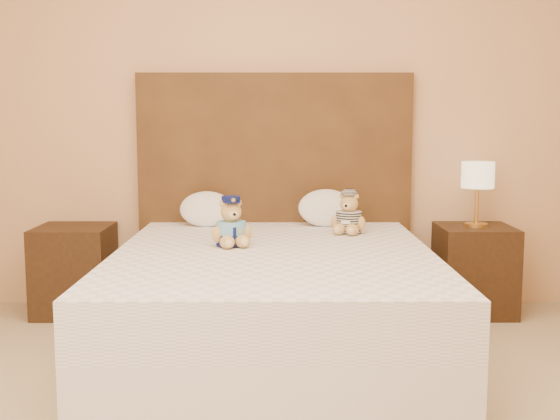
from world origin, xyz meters
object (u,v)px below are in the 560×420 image
Objects in this scene: teddy_prisoner at (349,213)px; pillow_left at (206,207)px; nightstand_right at (474,270)px; teddy_police at (231,222)px; nightstand_left at (75,270)px; lamp at (478,178)px; pillow_right at (326,206)px; bed at (274,303)px.

teddy_prisoner reaches higher than pillow_left.
nightstand_right is 1.67m from teddy_police.
nightstand_left is 2.50m from nightstand_right.
lamp reaches higher than pillow_right.
teddy_prisoner is at bearing -19.27° from pillow_left.
teddy_prisoner is 0.69× the size of pillow_right.
pillow_right is at bearing 0.00° from pillow_left.
lamp is at bearing 0.00° from nightstand_left.
lamp is at bearing -1.85° from pillow_right.
pillow_right reaches higher than teddy_prisoner.
lamp is (2.50, 0.00, 0.57)m from nightstand_left.
nightstand_left and nightstand_right have the same top height.
lamp reaches higher than pillow_left.
teddy_police is at bearing -128.15° from teddy_prisoner.
nightstand_left is 2.56m from lamp.
teddy_police is at bearing -74.01° from pillow_left.
pillow_right reaches higher than nightstand_right.
nightstand_right is 1.38× the size of lamp.
teddy_police is 0.74× the size of pillow_right.
bed is 3.64× the size of nightstand_left.
pillow_left is 0.94× the size of pillow_right.
bed is 7.72× the size of teddy_police.
teddy_prisoner is 0.91m from pillow_left.
bed is 6.06× the size of pillow_left.
bed is at bearing -32.62° from nightstand_left.
bed and nightstand_right have the same top height.
pillow_left is at bearing 178.97° from lamp.
nightstand_left is 1.00× the size of nightstand_right.
teddy_police is 0.73m from pillow_left.
pillow_left reaches higher than nightstand_right.
lamp is at bearing 180.00° from nightstand_right.
pillow_left is (-1.67, 0.03, 0.39)m from nightstand_right.
lamp is 0.94m from pillow_right.
teddy_police reaches higher than nightstand_left.
nightstand_right is 1.01m from pillow_right.
teddy_prisoner is 0.73× the size of pillow_left.
bed is at bearing -147.38° from nightstand_right.
teddy_prisoner is (-0.82, -0.27, 0.40)m from nightstand_right.
lamp is (-0.00, 0.00, 0.57)m from nightstand_right.
teddy_prisoner is at bearing -161.76° from lamp.
nightstand_left is (-1.25, 0.80, -0.00)m from bed.
pillow_right reaches higher than pillow_left.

